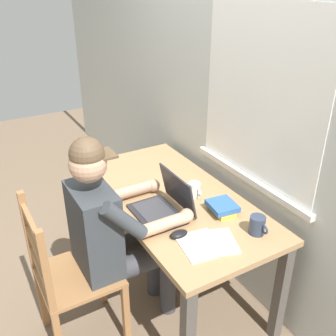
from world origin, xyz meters
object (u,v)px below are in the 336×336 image
object	(u,v)px
computer_mouse	(179,234)
landscape_photo_print	(217,247)
laptop	(165,204)
coffee_mug_white	(194,190)
book_stack_main	(222,207)
desk	(173,209)
coffee_mug_dark	(257,225)
wooden_chair	(68,277)
seated_person	(114,228)

from	to	relation	value
computer_mouse	landscape_photo_print	size ratio (longest dim) A/B	0.77
laptop	coffee_mug_white	distance (m)	0.25
laptop	book_stack_main	size ratio (longest dim) A/B	1.77
desk	laptop	bearing A→B (deg)	-44.84
landscape_photo_print	laptop	bearing A→B (deg)	-177.96
laptop	coffee_mug_dark	bearing A→B (deg)	37.86
wooden_chair	laptop	distance (m)	0.66
desk	computer_mouse	xyz separation A→B (m)	(0.37, -0.18, 0.11)
desk	laptop	xyz separation A→B (m)	(0.13, -0.13, 0.15)
computer_mouse	book_stack_main	bearing A→B (deg)	102.38
wooden_chair	landscape_photo_print	size ratio (longest dim) A/B	7.30
seated_person	coffee_mug_dark	xyz separation A→B (m)	(0.45, 0.63, 0.08)
book_stack_main	computer_mouse	bearing A→B (deg)	-77.62
wooden_chair	coffee_mug_dark	bearing A→B (deg)	63.44
seated_person	coffee_mug_dark	bearing A→B (deg)	54.09
seated_person	wooden_chair	world-z (taller)	seated_person
coffee_mug_white	computer_mouse	bearing A→B (deg)	-44.60
wooden_chair	desk	bearing A→B (deg)	97.36
landscape_photo_print	coffee_mug_white	bearing A→B (deg)	151.76
book_stack_main	landscape_photo_print	distance (m)	0.33
laptop	desk	bearing A→B (deg)	135.16
desk	wooden_chair	distance (m)	0.74
coffee_mug_dark	laptop	bearing A→B (deg)	-142.14
coffee_mug_white	coffee_mug_dark	xyz separation A→B (m)	(0.48, 0.08, 0.00)
coffee_mug_white	landscape_photo_print	xyz separation A→B (m)	(0.47, -0.17, -0.05)
coffee_mug_white	coffee_mug_dark	world-z (taller)	coffee_mug_dark
seated_person	laptop	bearing A→B (deg)	82.69
desk	computer_mouse	world-z (taller)	computer_mouse
seated_person	laptop	size ratio (longest dim) A/B	3.80
coffee_mug_white	desk	bearing A→B (deg)	-121.40
desk	seated_person	bearing A→B (deg)	-77.99
desk	coffee_mug_dark	world-z (taller)	coffee_mug_dark
seated_person	wooden_chair	xyz separation A→B (m)	(-0.00, -0.28, -0.22)
coffee_mug_dark	landscape_photo_print	world-z (taller)	coffee_mug_dark
wooden_chair	coffee_mug_white	xyz separation A→B (m)	(-0.02, 0.83, 0.29)
desk	laptop	distance (m)	0.24
seated_person	coffee_mug_dark	world-z (taller)	seated_person
desk	seated_person	distance (m)	0.45
wooden_chair	computer_mouse	world-z (taller)	wooden_chair
book_stack_main	laptop	bearing A→B (deg)	-119.57
desk	coffee_mug_dark	bearing A→B (deg)	19.33
book_stack_main	landscape_photo_print	bearing A→B (deg)	-41.53
computer_mouse	coffee_mug_white	distance (m)	0.42
seated_person	wooden_chair	distance (m)	0.36
computer_mouse	book_stack_main	distance (m)	0.34
seated_person	coffee_mug_white	xyz separation A→B (m)	(-0.02, 0.55, 0.07)
laptop	coffee_mug_dark	world-z (taller)	laptop
wooden_chair	coffee_mug_white	distance (m)	0.88
wooden_chair	book_stack_main	distance (m)	0.94
desk	book_stack_main	bearing A→B (deg)	27.68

